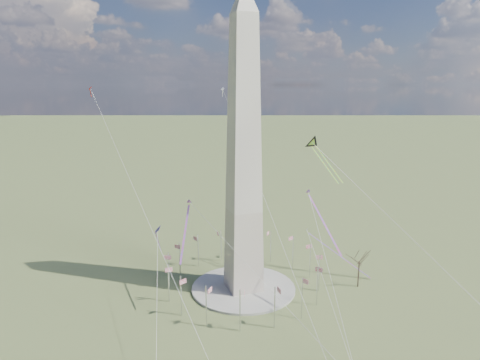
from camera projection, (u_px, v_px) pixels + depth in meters
name	position (u px, v px, depth m)	size (l,w,h in m)	color
ground	(243.00, 289.00, 148.99)	(2000.00, 2000.00, 0.00)	#445A2D
plaza	(243.00, 288.00, 148.91)	(36.00, 36.00, 0.80)	#A09C93
washington_monument	(244.00, 153.00, 138.56)	(15.56, 15.56, 100.00)	#BEB19F
flagpole_ring	(244.00, 270.00, 147.41)	(54.40, 54.40, 13.00)	silver
tree_near	(359.00, 259.00, 148.51)	(8.24, 8.24, 14.42)	#433329
kite_delta_black	(314.00, 145.00, 153.48)	(7.05, 18.04, 14.75)	black
kite_diamond_purple	(158.00, 232.00, 139.56)	(2.29, 3.28, 9.65)	navy
kite_streamer_left	(319.00, 213.00, 136.68)	(2.11, 22.47, 15.43)	#F12646
kite_streamer_mid	(186.00, 222.00, 138.70)	(8.98, 20.36, 14.68)	#F12646
kite_streamer_right	(328.00, 246.00, 159.39)	(19.88, 16.88, 16.95)	#F12646
kite_small_red	(90.00, 89.00, 156.82)	(1.09, 1.77, 4.04)	red
kite_small_white	(223.00, 90.00, 184.20)	(1.38, 1.39, 3.99)	white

